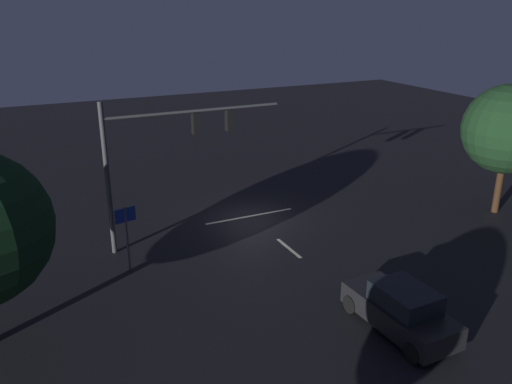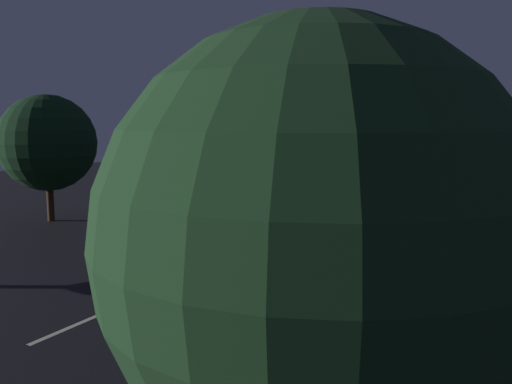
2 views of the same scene
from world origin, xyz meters
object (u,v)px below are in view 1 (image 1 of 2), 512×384
at_px(route_sign, 126,225).
at_px(tree_left_near, 508,129).
at_px(traffic_signal_assembly, 165,144).
at_px(car_approaching, 401,310).

xyz_separation_m(route_sign, tree_left_near, (-19.45, 1.95, 2.50)).
bearing_deg(route_sign, traffic_signal_assembly, -139.69).
height_order(traffic_signal_assembly, tree_left_near, tree_left_near).
distance_m(traffic_signal_assembly, car_approaching, 12.22).
bearing_deg(route_sign, tree_left_near, 174.26).
relative_size(traffic_signal_assembly, tree_left_near, 1.21).
height_order(traffic_signal_assembly, car_approaching, traffic_signal_assembly).
xyz_separation_m(car_approaching, tree_left_near, (-11.99, -6.40, 3.78)).
distance_m(route_sign, tree_left_near, 19.70).
relative_size(car_approaching, route_sign, 1.53).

